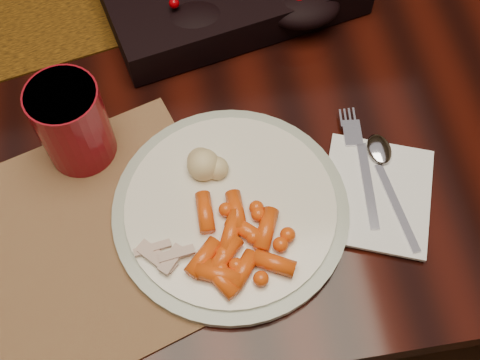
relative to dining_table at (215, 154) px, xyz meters
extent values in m
plane|color=black|center=(0.00, 0.00, -0.38)|extent=(5.00, 5.00, 0.00)
cube|color=black|center=(0.00, 0.00, 0.00)|extent=(1.80, 1.00, 0.75)
cube|color=brown|center=(-0.23, -0.33, 0.38)|extent=(0.49, 0.42, 0.00)
cylinder|color=white|center=(-0.01, -0.31, 0.39)|extent=(0.33, 0.33, 0.02)
cube|color=white|center=(0.17, -0.31, 0.38)|extent=(0.17, 0.19, 0.01)
cylinder|color=maroon|center=(-0.18, -0.19, 0.44)|extent=(0.09, 0.09, 0.12)
camera|label=1|loc=(-0.05, -0.61, 1.03)|focal=45.00mm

